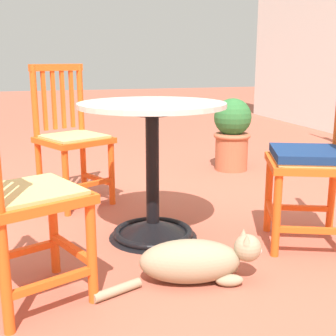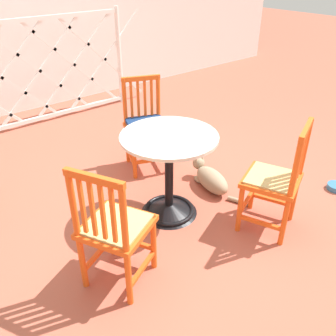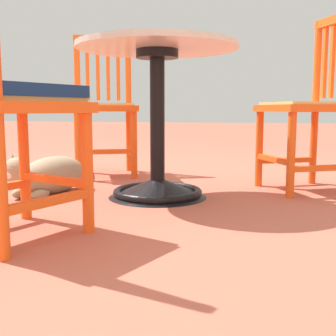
{
  "view_description": "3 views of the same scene",
  "coord_description": "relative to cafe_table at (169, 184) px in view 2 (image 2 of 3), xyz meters",
  "views": [
    {
      "loc": [
        2.21,
        -0.47,
        0.95
      ],
      "look_at": [
        0.04,
        0.17,
        0.4
      ],
      "focal_mm": 48.69,
      "sensor_mm": 36.0,
      "label": 1
    },
    {
      "loc": [
        -1.62,
        -1.8,
        1.91
      ],
      "look_at": [
        0.03,
        0.23,
        0.36
      ],
      "focal_mm": 38.54,
      "sensor_mm": 36.0,
      "label": 2
    },
    {
      "loc": [
        -0.53,
        2.12,
        0.42
      ],
      "look_at": [
        -0.09,
        0.05,
        0.14
      ],
      "focal_mm": 45.82,
      "sensor_mm": 36.0,
      "label": 3
    }
  ],
  "objects": [
    {
      "name": "ground_plane",
      "position": [
        0.05,
        -0.11,
        -0.28
      ],
      "size": [
        24.0,
        24.0,
        0.0
      ],
      "primitive_type": "plane",
      "color": "#AD5642"
    },
    {
      "name": "building_wall_backdrop",
      "position": [
        0.05,
        3.21,
        1.12
      ],
      "size": [
        10.0,
        0.2,
        2.8
      ],
      "primitive_type": "cube",
      "color": "white",
      "rests_on": "ground_plane"
    },
    {
      "name": "lattice_fence_panel",
      "position": [
        -0.21,
        2.57,
        0.38
      ],
      "size": [
        3.53,
        0.06,
        1.33
      ],
      "color": "white",
      "rests_on": "ground_plane"
    },
    {
      "name": "cafe_table",
      "position": [
        0.0,
        0.0,
        0.0
      ],
      "size": [
        0.76,
        0.76,
        0.73
      ],
      "color": "black",
      "rests_on": "ground_plane"
    },
    {
      "name": "orange_chair_near_fence",
      "position": [
        0.51,
        -0.65,
        0.15
      ],
      "size": [
        0.52,
        0.52,
        0.91
      ],
      "color": "#EA5619",
      "rests_on": "ground_plane"
    },
    {
      "name": "orange_chair_facing_out",
      "position": [
        0.32,
        0.75,
        0.16
      ],
      "size": [
        0.52,
        0.52,
        0.91
      ],
      "color": "#EA5619",
      "rests_on": "ground_plane"
    },
    {
      "name": "orange_chair_at_corner",
      "position": [
        -0.73,
        -0.36,
        0.15
      ],
      "size": [
        0.54,
        0.54,
        0.91
      ],
      "color": "#EA5619",
      "rests_on": "ground_plane"
    },
    {
      "name": "tabby_cat",
      "position": [
        0.55,
        0.06,
        -0.19
      ],
      "size": [
        0.29,
        0.75,
        0.23
      ],
      "color": "#9E896B",
      "rests_on": "ground_plane"
    },
    {
      "name": "pet_water_bowl",
      "position": [
        1.45,
        -0.73,
        -0.26
      ],
      "size": [
        0.17,
        0.17,
        0.05
      ],
      "primitive_type": "cylinder",
      "color": "teal",
      "rests_on": "ground_plane"
    }
  ]
}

